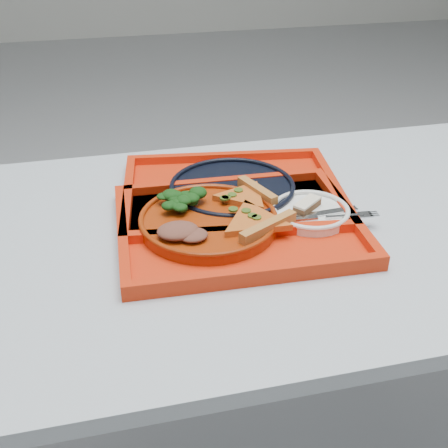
# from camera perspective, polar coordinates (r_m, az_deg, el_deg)

# --- Properties ---
(table) EXTENTS (1.60, 0.80, 0.75)m
(table) POSITION_cam_1_polar(r_m,az_deg,el_deg) (1.16, 8.61, -2.53)
(table) COLOR #B0B9C5
(table) RESTS_ON ground
(tray_main) EXTENTS (0.46, 0.37, 0.01)m
(tray_main) POSITION_cam_1_polar(r_m,az_deg,el_deg) (1.07, 1.42, -0.46)
(tray_main) COLOR red
(tray_main) RESTS_ON table
(tray_far) EXTENTS (0.49, 0.41, 0.01)m
(tray_far) POSITION_cam_1_polar(r_m,az_deg,el_deg) (1.18, 0.84, 2.88)
(tray_far) COLOR red
(tray_far) RESTS_ON table
(dinner_plate) EXTENTS (0.26, 0.26, 0.02)m
(dinner_plate) POSITION_cam_1_polar(r_m,az_deg,el_deg) (1.06, -1.59, 0.16)
(dinner_plate) COLOR #8D2A09
(dinner_plate) RESTS_ON tray_main
(side_plate) EXTENTS (0.15, 0.15, 0.01)m
(side_plate) POSITION_cam_1_polar(r_m,az_deg,el_deg) (1.10, 8.76, 1.03)
(side_plate) COLOR white
(side_plate) RESTS_ON tray_main
(navy_plate) EXTENTS (0.26, 0.26, 0.02)m
(navy_plate) POSITION_cam_1_polar(r_m,az_deg,el_deg) (1.17, 0.85, 3.48)
(navy_plate) COLOR black
(navy_plate) RESTS_ON tray_far
(pizza_slice_a) EXTENTS (0.18, 0.19, 0.02)m
(pizza_slice_a) POSITION_cam_1_polar(r_m,az_deg,el_deg) (1.03, 3.08, 0.50)
(pizza_slice_a) COLOR orange
(pizza_slice_a) RESTS_ON dinner_plate
(pizza_slice_b) EXTENTS (0.16, 0.15, 0.02)m
(pizza_slice_b) POSITION_cam_1_polar(r_m,az_deg,el_deg) (1.11, 2.07, 2.97)
(pizza_slice_b) COLOR orange
(pizza_slice_b) RESTS_ON dinner_plate
(salad_heap) EXTENTS (0.08, 0.07, 0.04)m
(salad_heap) POSITION_cam_1_polar(r_m,az_deg,el_deg) (1.08, -4.35, 2.69)
(salad_heap) COLOR black
(salad_heap) RESTS_ON dinner_plate
(meat_portion) EXTENTS (0.07, 0.06, 0.02)m
(meat_portion) POSITION_cam_1_polar(r_m,az_deg,el_deg) (1.00, -4.72, -0.69)
(meat_portion) COLOR brown
(meat_portion) RESTS_ON dinner_plate
(dessert_bar) EXTENTS (0.07, 0.06, 0.02)m
(dessert_bar) POSITION_cam_1_polar(r_m,az_deg,el_deg) (1.10, 8.44, 1.92)
(dessert_bar) COLOR #4E2C1A
(dessert_bar) RESTS_ON side_plate
(knife) EXTENTS (0.19, 0.03, 0.01)m
(knife) POSITION_cam_1_polar(r_m,az_deg,el_deg) (1.08, 9.01, 1.02)
(knife) COLOR silver
(knife) RESTS_ON side_plate
(fork) EXTENTS (0.19, 0.04, 0.01)m
(fork) POSITION_cam_1_polar(r_m,az_deg,el_deg) (1.07, 10.21, 0.69)
(fork) COLOR silver
(fork) RESTS_ON side_plate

